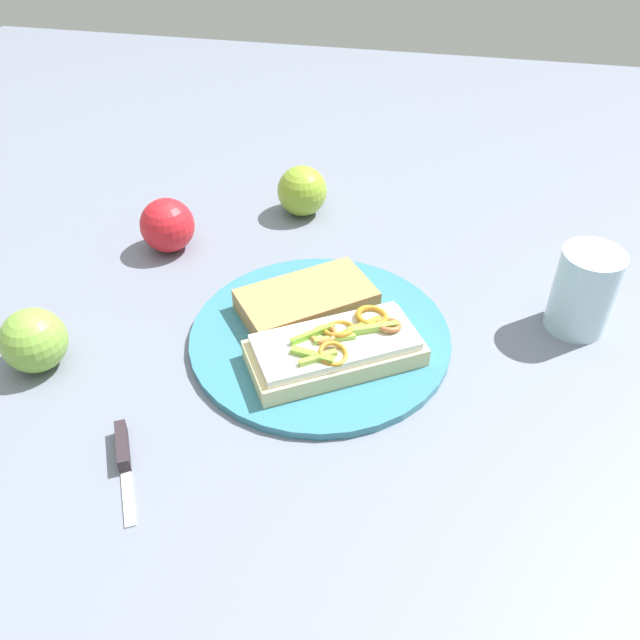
% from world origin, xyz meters
% --- Properties ---
extents(ground_plane, '(2.00, 2.00, 0.00)m').
position_xyz_m(ground_plane, '(0.00, 0.00, 0.00)').
color(ground_plane, slate).
rests_on(ground_plane, ground).
extents(plate, '(0.30, 0.30, 0.01)m').
position_xyz_m(plate, '(0.00, 0.00, 0.01)').
color(plate, teal).
rests_on(plate, ground_plane).
extents(sandwich, '(0.20, 0.17, 0.04)m').
position_xyz_m(sandwich, '(0.03, -0.04, 0.03)').
color(sandwich, beige).
rests_on(sandwich, plate).
extents(bread_slice_side, '(0.18, 0.16, 0.03)m').
position_xyz_m(bread_slice_side, '(-0.02, 0.04, 0.02)').
color(bread_slice_side, '#B5804F').
rests_on(bread_slice_side, plate).
extents(apple_0, '(0.10, 0.10, 0.07)m').
position_xyz_m(apple_0, '(-0.30, -0.10, 0.04)').
color(apple_0, '#7BAB3E').
rests_on(apple_0, ground_plane).
extents(apple_1, '(0.09, 0.09, 0.07)m').
position_xyz_m(apple_1, '(-0.08, 0.27, 0.04)').
color(apple_1, '#86A72D').
rests_on(apple_1, ground_plane).
extents(apple_2, '(0.10, 0.10, 0.07)m').
position_xyz_m(apple_2, '(-0.24, 0.15, 0.04)').
color(apple_2, red).
rests_on(apple_2, ground_plane).
extents(drinking_glass, '(0.07, 0.07, 0.10)m').
position_xyz_m(drinking_glass, '(0.29, 0.08, 0.05)').
color(drinking_glass, silver).
rests_on(drinking_glass, ground_plane).
extents(knife, '(0.06, 0.11, 0.02)m').
position_xyz_m(knife, '(-0.15, -0.21, 0.01)').
color(knife, silver).
rests_on(knife, ground_plane).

